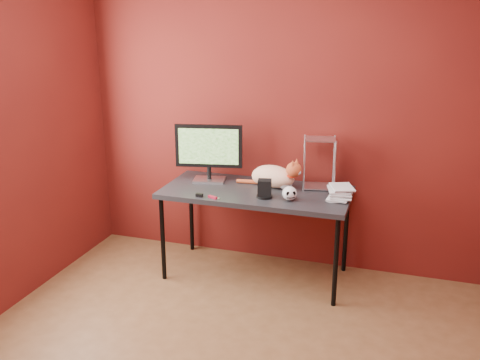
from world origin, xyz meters
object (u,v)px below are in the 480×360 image
(cat, at_px, (274,176))
(monitor, at_px, (209,150))
(skull_mug, at_px, (290,193))
(speaker, at_px, (265,189))
(desk, at_px, (256,196))
(book_stack, at_px, (333,129))

(cat, bearing_deg, monitor, -159.16)
(skull_mug, distance_m, speaker, 0.20)
(skull_mug, bearing_deg, cat, 99.56)
(cat, xyz_separation_m, skull_mug, (0.20, -0.29, -0.03))
(monitor, bearing_deg, desk, -25.82)
(monitor, bearing_deg, cat, -10.19)
(desk, xyz_separation_m, monitor, (-0.45, 0.11, 0.32))
(monitor, distance_m, skull_mug, 0.83)
(cat, height_order, speaker, cat)
(cat, relative_size, speaker, 3.93)
(speaker, bearing_deg, book_stack, 6.09)
(desk, height_order, skull_mug, skull_mug)
(monitor, relative_size, cat, 0.99)
(desk, xyz_separation_m, cat, (0.11, 0.13, 0.14))
(skull_mug, relative_size, book_stack, 0.11)
(desk, relative_size, skull_mug, 12.25)
(desk, distance_m, cat, 0.22)
(desk, relative_size, monitor, 2.71)
(monitor, relative_size, speaker, 3.89)
(speaker, relative_size, book_stack, 0.13)
(speaker, bearing_deg, skull_mug, -13.40)
(desk, relative_size, cat, 2.68)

